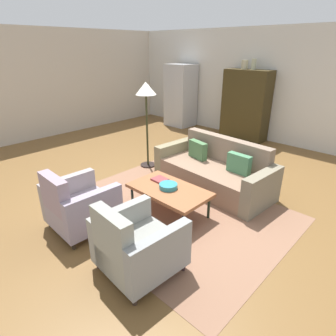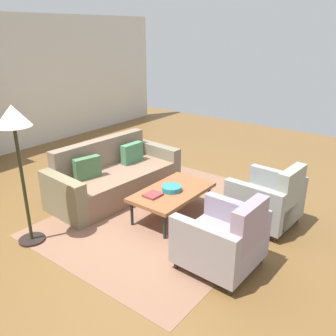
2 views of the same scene
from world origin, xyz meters
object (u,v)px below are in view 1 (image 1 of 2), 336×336
Objects in this scene: armchair_left at (77,207)px; floor_lamp at (146,97)px; couch at (215,172)px; refrigerator at (181,96)px; cabinet at (246,105)px; book_stack at (160,179)px; fruit_bowl at (168,186)px; vase_tall at (245,65)px; vase_round at (254,64)px; armchair_right at (135,247)px; coffee_table at (169,191)px.

floor_lamp is (-0.98, 2.18, 1.10)m from armchair_left.
refrigerator is at bearing -36.37° from couch.
book_stack is at bearing -78.23° from cabinet.
fruit_bowl is 0.30m from book_stack.
vase_tall reaches higher than armchair_left.
fruit_bowl is (-0.02, -1.19, 0.15)m from couch.
armchair_left is 3.44× the size of vase_round.
armchair_left is at bearing -85.29° from vase_round.
cabinet is 8.29× the size of vase_tall.
armchair_right is at bearing -62.24° from fruit_bowl.
refrigerator is (-2.05, -0.10, -0.98)m from vase_tall.
floor_lamp is at bearing -99.93° from vase_round.
fruit_bowl is at bearing -74.82° from cabinet.
vase_round reaches higher than coffee_table.
vase_tall is (-1.88, 5.29, 1.56)m from armchair_right.
armchair_left and armchair_right have the same top height.
cabinet is 2.20m from refrigerator.
fruit_bowl is 1.16× the size of book_stack.
vase_round reaches higher than armchair_right.
fruit_bowl is at bearing 180.00° from coffee_table.
floor_lamp is at bearing -95.41° from vase_tall.
vase_round is at bearing -2.71° from cabinet.
cabinet reaches higher than armchair_right.
fruit_bowl is 1.25× the size of vase_tall.
coffee_table is 2.17m from floor_lamp.
floor_lamp is at bearing 138.32° from armchair_right.
cabinet is 1.05× the size of floor_lamp.
vase_round is (-0.44, 5.29, 1.58)m from armchair_left.
armchair_left is 0.51× the size of floor_lamp.
cabinet is (-0.84, 4.03, 0.48)m from book_stack.
cabinet reaches higher than fruit_bowl.
floor_lamp is at bearing 144.47° from book_stack.
armchair_left is 3.76× the size of book_stack.
couch is 2.45× the size of armchair_left.
vase_round reaches higher than vase_tall.
coffee_table is at bearing -72.66° from vase_tall.
vase_tall is (-0.99, 4.03, 1.49)m from book_stack.
vase_round is at bearing 2.49° from refrigerator.
vase_round is 2.51m from refrigerator.
vase_round reaches higher than refrigerator.
vase_round is at bearing 110.54° from armchair_right.
vase_tall reaches higher than fruit_bowl.
refrigerator is at bearing 127.74° from book_stack.
armchair_right reaches higher than coffee_table.
refrigerator reaches higher than coffee_table.
fruit_bowl is 4.56m from vase_tall.
vase_round is (0.25, 0.00, 0.02)m from vase_tall.
armchair_left is 1.30m from book_stack.
floor_lamp is at bearing 10.05° from couch.
vase_tall is 0.12× the size of refrigerator.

